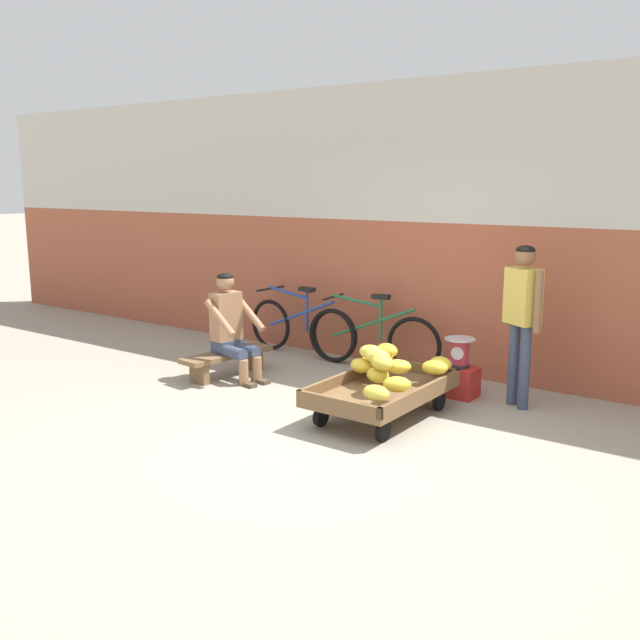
{
  "coord_description": "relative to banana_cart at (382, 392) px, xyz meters",
  "views": [
    {
      "loc": [
        3.23,
        -4.4,
        2.11
      ],
      "look_at": [
        -0.76,
        1.18,
        0.75
      ],
      "focal_mm": 39.64,
      "sensor_mm": 36.0,
      "label": 1
    }
  ],
  "objects": [
    {
      "name": "customer_adult",
      "position": [
        0.88,
        1.03,
        0.71
      ],
      "size": [
        0.43,
        0.34,
        1.53
      ],
      "color": "#38425B",
      "rests_on": "ground"
    },
    {
      "name": "weighing_scale",
      "position": [
        0.28,
        1.0,
        0.21
      ],
      "size": [
        0.3,
        0.3,
        0.29
      ],
      "color": "#28282D",
      "rests_on": "plastic_crate"
    },
    {
      "name": "low_bench",
      "position": [
        -2.09,
        0.21,
        -0.04
      ],
      "size": [
        0.43,
        1.13,
        0.27
      ],
      "color": "brown",
      "rests_on": "ground"
    },
    {
      "name": "plastic_crate",
      "position": [
        0.28,
        1.0,
        -0.09
      ],
      "size": [
        0.36,
        0.28,
        0.3
      ],
      "color": "red",
      "rests_on": "ground"
    },
    {
      "name": "bicycle_near_left",
      "position": [
        -2.0,
        1.42,
        0.11
      ],
      "size": [
        1.66,
        0.48,
        0.86
      ],
      "color": "black",
      "rests_on": "ground"
    },
    {
      "name": "bicycle_far_left",
      "position": [
        -1.0,
        1.45,
        0.11
      ],
      "size": [
        1.66,
        0.48,
        0.86
      ],
      "color": "black",
      "rests_on": "ground"
    },
    {
      "name": "vendor_seated",
      "position": [
        -2.01,
        0.2,
        0.33
      ],
      "size": [
        0.72,
        0.55,
        1.14
      ],
      "color": "#9E704C",
      "rests_on": "ground"
    },
    {
      "name": "banana_pile",
      "position": [
        0.0,
        0.11,
        0.22
      ],
      "size": [
        0.88,
        1.4,
        0.27
      ],
      "color": "gold",
      "rests_on": "banana_cart"
    },
    {
      "name": "ground_plane",
      "position": [
        -0.14,
        -0.88,
        -0.24
      ],
      "size": [
        80.0,
        80.0,
        0.0
      ],
      "primitive_type": "plane",
      "color": "gray"
    },
    {
      "name": "banana_cart",
      "position": [
        0.0,
        0.0,
        0.0
      ],
      "size": [
        0.86,
        1.45,
        0.36
      ],
      "color": "brown",
      "rests_on": "ground"
    },
    {
      "name": "back_wall",
      "position": [
        -0.14,
        1.86,
        1.35
      ],
      "size": [
        16.0,
        0.3,
        3.19
      ],
      "color": "#A35138",
      "rests_on": "ground"
    }
  ]
}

